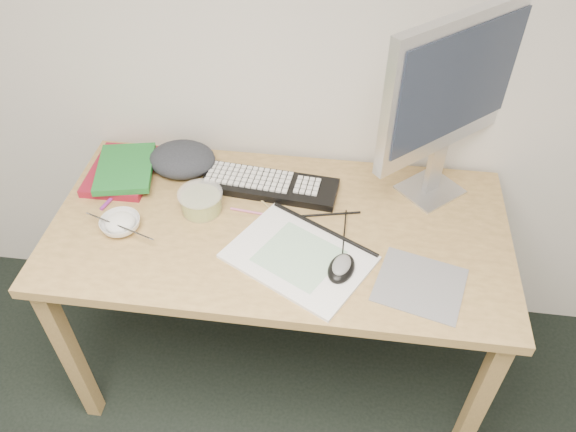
# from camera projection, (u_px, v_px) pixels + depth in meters

# --- Properties ---
(desk) EXTENTS (1.40, 0.70, 0.75)m
(desk) POSITION_uv_depth(u_px,v_px,m) (279.00, 244.00, 1.78)
(desk) COLOR tan
(desk) RESTS_ON ground
(mousepad) EXTENTS (0.28, 0.26, 0.00)m
(mousepad) POSITION_uv_depth(u_px,v_px,m) (420.00, 285.00, 1.55)
(mousepad) COLOR slate
(mousepad) RESTS_ON desk
(sketchpad) EXTENTS (0.47, 0.43, 0.01)m
(sketchpad) POSITION_uv_depth(u_px,v_px,m) (299.00, 257.00, 1.62)
(sketchpad) COLOR white
(sketchpad) RESTS_ON desk
(keyboard) EXTENTS (0.45, 0.18, 0.03)m
(keyboard) POSITION_uv_depth(u_px,v_px,m) (270.00, 185.00, 1.84)
(keyboard) COLOR black
(keyboard) RESTS_ON desk
(monitor) EXTENTS (0.40, 0.38, 0.60)m
(monitor) POSITION_uv_depth(u_px,v_px,m) (453.00, 89.00, 1.58)
(monitor) COLOR silver
(monitor) RESTS_ON desk
(mouse) EXTENTS (0.10, 0.13, 0.04)m
(mouse) POSITION_uv_depth(u_px,v_px,m) (342.00, 265.00, 1.56)
(mouse) COLOR black
(mouse) RESTS_ON sketchpad
(rice_bowl) EXTENTS (0.13, 0.13, 0.04)m
(rice_bowl) POSITION_uv_depth(u_px,v_px,m) (121.00, 224.00, 1.70)
(rice_bowl) COLOR white
(rice_bowl) RESTS_ON desk
(chopsticks) EXTENTS (0.23, 0.10, 0.02)m
(chopsticks) POSITION_uv_depth(u_px,v_px,m) (119.00, 226.00, 1.66)
(chopsticks) COLOR silver
(chopsticks) RESTS_ON rice_bowl
(fruit_tub) EXTENTS (0.17, 0.17, 0.07)m
(fruit_tub) POSITION_uv_depth(u_px,v_px,m) (201.00, 201.00, 1.75)
(fruit_tub) COLOR #DFC74E
(fruit_tub) RESTS_ON desk
(book_red) EXTENTS (0.20, 0.27, 0.03)m
(book_red) POSITION_uv_depth(u_px,v_px,m) (122.00, 171.00, 1.89)
(book_red) COLOR maroon
(book_red) RESTS_ON desk
(book_green) EXTENTS (0.23, 0.28, 0.02)m
(book_green) POSITION_uv_depth(u_px,v_px,m) (125.00, 168.00, 1.86)
(book_green) COLOR #1B6F2A
(book_green) RESTS_ON book_red
(cloth_lump) EXTENTS (0.20, 0.17, 0.08)m
(cloth_lump) POSITION_uv_depth(u_px,v_px,m) (182.00, 159.00, 1.89)
(cloth_lump) COLOR #2A2D33
(cloth_lump) RESTS_ON desk
(pencil_pink) EXTENTS (0.19, 0.03, 0.01)m
(pencil_pink) POSITION_uv_depth(u_px,v_px,m) (260.00, 214.00, 1.75)
(pencil_pink) COLOR #CB6595
(pencil_pink) RESTS_ON desk
(pencil_tan) EXTENTS (0.12, 0.12, 0.01)m
(pencil_tan) POSITION_uv_depth(u_px,v_px,m) (274.00, 212.00, 1.76)
(pencil_tan) COLOR tan
(pencil_tan) RESTS_ON desk
(pencil_black) EXTENTS (0.19, 0.05, 0.01)m
(pencil_black) POSITION_uv_depth(u_px,v_px,m) (330.00, 214.00, 1.75)
(pencil_black) COLOR black
(pencil_black) RESTS_ON desk
(marker_blue) EXTENTS (0.05, 0.13, 0.01)m
(marker_blue) POSITION_uv_depth(u_px,v_px,m) (122.00, 184.00, 1.85)
(marker_blue) COLOR #1B3397
(marker_blue) RESTS_ON desk
(marker_orange) EXTENTS (0.04, 0.13, 0.01)m
(marker_orange) POSITION_uv_depth(u_px,v_px,m) (121.00, 182.00, 1.86)
(marker_orange) COLOR #C77B17
(marker_orange) RESTS_ON desk
(marker_purple) EXTENTS (0.05, 0.13, 0.01)m
(marker_purple) POSITION_uv_depth(u_px,v_px,m) (113.00, 197.00, 1.81)
(marker_purple) COLOR #85278F
(marker_purple) RESTS_ON desk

